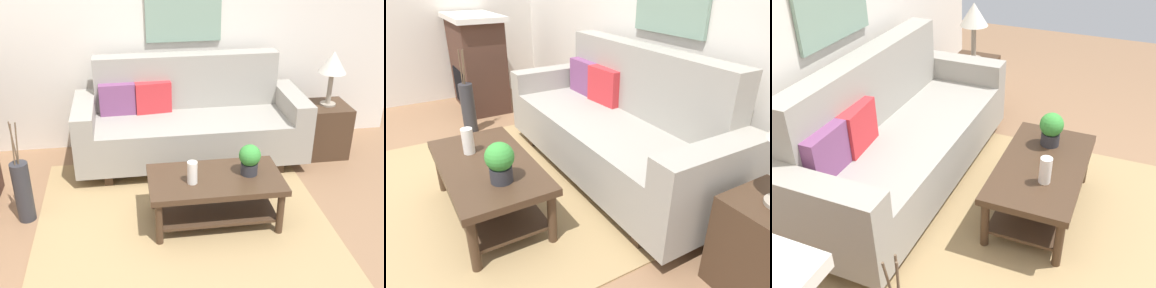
# 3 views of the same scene
# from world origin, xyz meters

# --- Properties ---
(ground_plane) EXTENTS (9.26, 9.26, 0.00)m
(ground_plane) POSITION_xyz_m (0.00, 0.00, 0.00)
(ground_plane) COLOR #8C6647
(wall_back) EXTENTS (5.26, 0.10, 2.70)m
(wall_back) POSITION_xyz_m (0.00, 2.07, 1.35)
(wall_back) COLOR silver
(wall_back) RESTS_ON ground_plane
(area_rug) EXTENTS (2.45, 2.14, 0.01)m
(area_rug) POSITION_xyz_m (0.00, 0.50, 0.01)
(area_rug) COLOR #A38456
(area_rug) RESTS_ON ground_plane
(couch) EXTENTS (2.29, 0.84, 1.08)m
(couch) POSITION_xyz_m (0.22, 1.53, 0.43)
(couch) COLOR gray
(couch) RESTS_ON ground_plane
(throw_pillow_plum) EXTENTS (0.36, 0.13, 0.32)m
(throw_pillow_plum) POSITION_xyz_m (-0.50, 1.66, 0.68)
(throw_pillow_plum) COLOR #7A4270
(throw_pillow_plum) RESTS_ON couch
(throw_pillow_crimson) EXTENTS (0.37, 0.16, 0.32)m
(throw_pillow_crimson) POSITION_xyz_m (-0.14, 1.66, 0.68)
(throw_pillow_crimson) COLOR red
(throw_pillow_crimson) RESTS_ON couch
(coffee_table) EXTENTS (1.10, 0.60, 0.43)m
(coffee_table) POSITION_xyz_m (0.27, 0.42, 0.31)
(coffee_table) COLOR #422D1E
(coffee_table) RESTS_ON ground_plane
(tabletop_vase) EXTENTS (0.08, 0.08, 0.19)m
(tabletop_vase) POSITION_xyz_m (0.07, 0.35, 0.52)
(tabletop_vase) COLOR white
(tabletop_vase) RESTS_ON coffee_table
(potted_plant_tabletop) EXTENTS (0.18, 0.18, 0.26)m
(potted_plant_tabletop) POSITION_xyz_m (0.55, 0.43, 0.57)
(potted_plant_tabletop) COLOR #2D2D33
(potted_plant_tabletop) RESTS_ON coffee_table
(side_table) EXTENTS (0.44, 0.44, 0.56)m
(side_table) POSITION_xyz_m (1.66, 1.49, 0.28)
(side_table) COLOR #422D1E
(side_table) RESTS_ON ground_plane
(table_lamp) EXTENTS (0.28, 0.28, 0.57)m
(table_lamp) POSITION_xyz_m (1.66, 1.49, 0.99)
(table_lamp) COLOR gray
(table_lamp) RESTS_ON side_table
(floor_vase_branch_a) EXTENTS (0.04, 0.03, 0.36)m
(floor_vase_branch_a) POSITION_xyz_m (-1.30, 0.67, 0.72)
(floor_vase_branch_a) COLOR brown
(floor_vase_branch_a) RESTS_ON floor_vase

